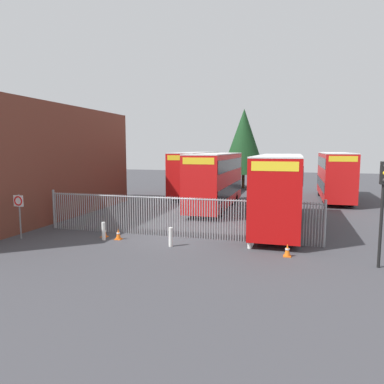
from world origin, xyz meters
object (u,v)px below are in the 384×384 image
(bollard_near_left, at_px, (104,231))
(traffic_cone_by_gate, at_px, (104,232))
(double_decker_bus_behind_fence_right, at_px, (195,172))
(traffic_cone_near_kerb, at_px, (287,250))
(bollard_near_right, at_px, (250,239))
(speed_limit_sign_post, at_px, (19,206))
(double_decker_bus_behind_fence_left, at_px, (216,179))
(traffic_light_kerbside, at_px, (383,195))
(double_decker_bus_near_gate, at_px, (279,188))
(traffic_cone_mid_forecourt, at_px, (118,234))
(bollard_center_front, at_px, (171,237))
(double_decker_bus_far_back, at_px, (335,174))

(bollard_near_left, height_order, traffic_cone_by_gate, bollard_near_left)
(double_decker_bus_behind_fence_right, distance_m, traffic_cone_near_kerb, 21.54)
(bollard_near_right, relative_size, traffic_cone_near_kerb, 1.61)
(traffic_cone_near_kerb, distance_m, speed_limit_sign_post, 13.91)
(double_decker_bus_behind_fence_left, bearing_deg, traffic_light_kerbside, -52.72)
(double_decker_bus_near_gate, bearing_deg, traffic_cone_near_kerb, -83.49)
(double_decker_bus_near_gate, bearing_deg, double_decker_bus_behind_fence_right, 123.91)
(bollard_near_right, bearing_deg, traffic_cone_mid_forecourt, -178.62)
(speed_limit_sign_post, xyz_separation_m, traffic_light_kerbside, (17.42, 0.04, 1.21))
(traffic_cone_mid_forecourt, bearing_deg, traffic_cone_by_gate, 165.50)
(double_decker_bus_behind_fence_left, height_order, speed_limit_sign_post, double_decker_bus_behind_fence_left)
(speed_limit_sign_post, bearing_deg, double_decker_bus_near_gate, 26.56)
(double_decker_bus_behind_fence_left, distance_m, bollard_near_left, 12.14)
(double_decker_bus_near_gate, bearing_deg, double_decker_bus_behind_fence_left, 131.33)
(bollard_center_front, relative_size, traffic_light_kerbside, 0.22)
(double_decker_bus_near_gate, distance_m, traffic_cone_near_kerb, 6.38)
(bollard_near_left, bearing_deg, double_decker_bus_far_back, 55.51)
(double_decker_bus_behind_fence_right, height_order, bollard_near_left, double_decker_bus_behind_fence_right)
(bollard_near_right, bearing_deg, speed_limit_sign_post, -173.03)
(traffic_cone_mid_forecourt, bearing_deg, double_decker_bus_far_back, 56.58)
(bollard_near_left, xyz_separation_m, bollard_center_front, (3.84, -0.26, 0.00))
(traffic_cone_near_kerb, height_order, speed_limit_sign_post, speed_limit_sign_post)
(double_decker_bus_far_back, bearing_deg, traffic_cone_near_kerb, -100.92)
(traffic_light_kerbside, bearing_deg, traffic_cone_by_gate, 173.47)
(double_decker_bus_behind_fence_left, bearing_deg, double_decker_bus_far_back, 38.87)
(double_decker_bus_behind_fence_right, xyz_separation_m, traffic_cone_near_kerb, (9.56, -19.18, -2.13))
(traffic_cone_mid_forecourt, bearing_deg, bollard_near_left, -158.22)
(double_decker_bus_behind_fence_right, relative_size, traffic_cone_by_gate, 18.32)
(bollard_near_left, distance_m, traffic_cone_mid_forecourt, 0.79)
(bollard_near_left, relative_size, traffic_cone_mid_forecourt, 1.61)
(double_decker_bus_near_gate, height_order, double_decker_bus_behind_fence_right, same)
(bollard_near_left, height_order, speed_limit_sign_post, speed_limit_sign_post)
(double_decker_bus_behind_fence_right, height_order, double_decker_bus_far_back, same)
(traffic_cone_near_kerb, bearing_deg, bollard_near_left, 177.41)
(double_decker_bus_near_gate, bearing_deg, bollard_near_right, -102.24)
(double_decker_bus_far_back, bearing_deg, speed_limit_sign_post, -131.02)
(double_decker_bus_behind_fence_left, distance_m, speed_limit_sign_post, 14.80)
(bollard_center_front, xyz_separation_m, traffic_cone_mid_forecourt, (-3.13, 0.54, -0.19))
(double_decker_bus_near_gate, bearing_deg, double_decker_bus_far_back, 71.89)
(bollard_near_right, distance_m, traffic_light_kerbside, 6.11)
(double_decker_bus_behind_fence_left, distance_m, traffic_cone_mid_forecourt, 11.71)
(bollard_center_front, height_order, traffic_cone_by_gate, bollard_center_front)
(double_decker_bus_near_gate, relative_size, bollard_near_right, 11.38)
(double_decker_bus_behind_fence_left, relative_size, bollard_near_right, 11.38)
(double_decker_bus_far_back, relative_size, traffic_cone_by_gate, 18.32)
(double_decker_bus_far_back, distance_m, bollard_center_front, 21.70)
(double_decker_bus_far_back, bearing_deg, bollard_near_right, -106.55)
(double_decker_bus_near_gate, distance_m, traffic_cone_mid_forecourt, 9.83)
(speed_limit_sign_post, bearing_deg, traffic_cone_by_gate, 20.63)
(traffic_cone_by_gate, height_order, traffic_light_kerbside, traffic_light_kerbside)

